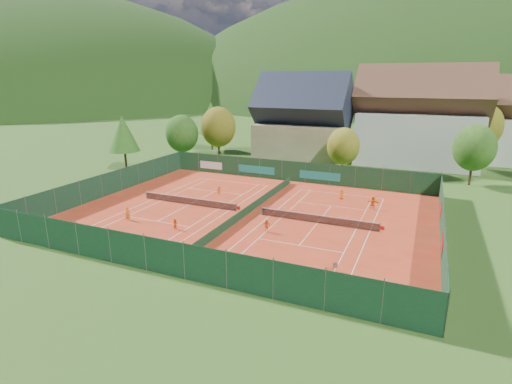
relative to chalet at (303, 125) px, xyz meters
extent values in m
plane|color=#2B5019|center=(3.00, -30.00, -6.64)|extent=(600.00, 600.00, 0.00)
cube|color=#B0321A|center=(3.00, -30.00, -6.62)|extent=(40.00, 32.00, 0.01)
cube|color=white|center=(-5.00, -18.12, -6.61)|extent=(10.97, 0.06, 0.00)
cube|color=white|center=(-5.00, -41.88, -6.61)|extent=(10.97, 0.06, 0.00)
cube|color=white|center=(-10.48, -30.00, -6.61)|extent=(0.06, 23.77, 0.00)
cube|color=white|center=(0.49, -30.00, -6.61)|extent=(0.06, 23.77, 0.00)
cube|color=white|center=(-9.12, -30.00, -6.61)|extent=(0.06, 23.77, 0.00)
cube|color=white|center=(-0.88, -30.00, -6.61)|extent=(0.06, 23.77, 0.00)
cube|color=white|center=(-5.00, -23.60, -6.61)|extent=(8.23, 0.06, 0.00)
cube|color=white|center=(-5.00, -36.40, -6.61)|extent=(8.23, 0.06, 0.00)
cube|color=white|center=(-5.00, -30.00, -6.61)|extent=(0.06, 12.80, 0.00)
cube|color=white|center=(11.00, -18.12, -6.61)|extent=(10.97, 0.06, 0.00)
cube|color=white|center=(11.00, -41.88, -6.61)|extent=(10.97, 0.06, 0.00)
cube|color=white|center=(5.51, -30.00, -6.61)|extent=(0.06, 23.77, 0.00)
cube|color=white|center=(16.48, -30.00, -6.61)|extent=(0.06, 23.77, 0.00)
cube|color=white|center=(6.88, -30.00, -6.61)|extent=(0.06, 23.77, 0.00)
cube|color=white|center=(15.12, -30.00, -6.61)|extent=(0.06, 23.77, 0.00)
cube|color=white|center=(11.00, -23.60, -6.61)|extent=(8.23, 0.06, 0.00)
cube|color=white|center=(11.00, -36.40, -6.61)|extent=(8.23, 0.06, 0.00)
cube|color=white|center=(11.00, -30.00, -6.61)|extent=(0.06, 12.80, 0.00)
cylinder|color=#59595B|center=(-11.40, -30.00, -6.11)|extent=(0.10, 0.10, 1.02)
cylinder|color=#59595B|center=(1.40, -30.00, -6.11)|extent=(0.10, 0.10, 1.02)
cube|color=black|center=(-5.00, -30.00, -6.16)|extent=(12.80, 0.02, 0.86)
cube|color=white|center=(-5.00, -30.00, -5.73)|extent=(12.80, 0.04, 0.06)
cube|color=red|center=(1.65, -30.00, -6.17)|extent=(0.40, 0.04, 0.40)
cylinder|color=#59595B|center=(4.60, -30.00, -6.11)|extent=(0.10, 0.10, 1.02)
cylinder|color=#59595B|center=(17.40, -30.00, -6.11)|extent=(0.10, 0.10, 1.02)
cube|color=black|center=(11.00, -30.00, -6.16)|extent=(12.80, 0.02, 0.86)
cube|color=white|center=(11.00, -30.00, -5.73)|extent=(12.80, 0.04, 0.06)
cube|color=red|center=(17.65, -30.00, -6.17)|extent=(0.40, 0.04, 0.40)
cube|color=#15391F|center=(3.00, -30.00, -6.12)|extent=(0.03, 28.80, 1.00)
cube|color=#163D21|center=(3.00, -14.00, -5.12)|extent=(40.00, 0.04, 3.00)
cube|color=teal|center=(-3.00, -14.06, -5.42)|extent=(6.00, 0.03, 1.20)
cube|color=teal|center=(7.00, -14.06, -5.42)|extent=(6.00, 0.03, 1.20)
cube|color=silver|center=(-11.00, -14.06, -5.42)|extent=(4.00, 0.03, 1.20)
cube|color=#12331E|center=(3.00, -46.00, -5.12)|extent=(40.00, 0.04, 3.00)
cube|color=#143922|center=(-17.00, -30.00, -5.12)|extent=(0.04, 32.00, 3.00)
cube|color=#153B23|center=(23.00, -30.00, -5.12)|extent=(0.04, 32.00, 3.00)
cube|color=#B21414|center=(22.94, -34.00, -5.42)|extent=(0.03, 3.00, 1.20)
cube|color=#B21414|center=(22.94, -24.00, -5.42)|extent=(0.03, 3.00, 1.20)
cube|color=tan|center=(0.00, 0.00, -3.12)|extent=(15.00, 12.00, 7.00)
cube|color=#1E2333|center=(0.00, 0.00, 3.38)|extent=(16.20, 12.00, 12.00)
cube|color=silver|center=(19.00, 6.00, -2.12)|extent=(20.00, 11.00, 9.00)
cube|color=brown|center=(19.00, 6.00, 5.13)|extent=(21.60, 11.00, 11.00)
cube|color=silver|center=(33.00, 14.00, -2.62)|extent=(16.00, 10.00, 8.00)
cube|color=brown|center=(33.00, 14.00, 3.88)|extent=(17.28, 10.00, 10.00)
cylinder|color=#492E1A|center=(-19.00, -10.00, -5.22)|extent=(0.36, 0.36, 2.80)
ellipsoid|color=#245217|center=(-19.00, -10.00, -1.22)|extent=(5.72, 5.72, 6.58)
cylinder|color=#482E19|center=(-15.00, -4.00, -5.05)|extent=(0.36, 0.36, 3.15)
ellipsoid|color=olive|center=(-15.00, -4.00, -0.55)|extent=(6.44, 6.44, 7.40)
cylinder|color=#442F18|center=(-21.00, 4.00, -4.87)|extent=(0.36, 0.36, 3.50)
cone|color=#28611B|center=(-21.00, 4.00, 0.13)|extent=(5.60, 5.60, 6.50)
cylinder|color=#453118|center=(9.00, -8.00, -5.40)|extent=(0.36, 0.36, 2.45)
ellipsoid|color=olive|center=(9.00, -8.00, -1.90)|extent=(5.01, 5.01, 5.76)
cylinder|color=#412817|center=(27.00, -6.00, -5.22)|extent=(0.36, 0.36, 2.80)
ellipsoid|color=#2B5719|center=(27.00, -6.00, -1.22)|extent=(5.72, 5.72, 6.58)
cylinder|color=#4D371B|center=(-25.00, -18.00, -5.05)|extent=(0.36, 0.36, 3.15)
cone|color=#295B1A|center=(-25.00, -18.00, -0.55)|extent=(5.04, 5.04, 5.85)
cylinder|color=#402E17|center=(29.00, 10.00, -4.87)|extent=(0.36, 0.36, 3.50)
ellipsoid|color=olive|center=(29.00, 10.00, 0.13)|extent=(7.15, 7.15, 8.22)
ellipsoid|color=black|center=(13.00, 270.00, -48.97)|extent=(440.00, 440.00, 242.00)
ellipsoid|color=black|center=(-217.00, 130.00, -42.32)|extent=(340.00, 340.00, 204.00)
cylinder|color=slate|center=(15.02, -40.31, -6.22)|extent=(0.02, 0.02, 0.80)
cylinder|color=slate|center=(15.32, -40.31, -6.22)|extent=(0.02, 0.02, 0.80)
cylinder|color=slate|center=(15.02, -40.01, -6.22)|extent=(0.02, 0.02, 0.80)
cylinder|color=slate|center=(15.32, -40.01, -6.22)|extent=(0.02, 0.02, 0.80)
cube|color=slate|center=(15.17, -40.16, -6.07)|extent=(0.34, 0.34, 0.30)
ellipsoid|color=#CCD833|center=(15.17, -40.16, -6.04)|extent=(0.28, 0.28, 0.16)
sphere|color=#CCD833|center=(-4.83, -36.13, -6.59)|extent=(0.07, 0.07, 0.07)
sphere|color=#CCD833|center=(9.77, -37.12, -6.59)|extent=(0.07, 0.07, 0.07)
sphere|color=#CCD833|center=(3.04, -24.00, -6.59)|extent=(0.07, 0.07, 0.07)
sphere|color=#CCD833|center=(-0.07, -20.80, -6.59)|extent=(0.07, 0.07, 0.07)
imported|color=#D15712|center=(-8.12, -37.30, -5.89)|extent=(0.64, 0.61, 1.48)
imported|color=orange|center=(-1.78, -37.66, -6.04)|extent=(0.59, 0.46, 1.18)
imported|color=orange|center=(-3.48, -25.16, -5.95)|extent=(0.95, 0.66, 1.34)
imported|color=orange|center=(7.00, -34.56, -5.95)|extent=(0.85, 0.53, 1.34)
imported|color=orange|center=(11.54, -20.26, -5.98)|extent=(0.70, 0.52, 1.30)
imported|color=orange|center=(15.74, -22.85, -5.84)|extent=(1.48, 0.53, 1.58)
camera|label=1|loc=(20.86, -69.24, 8.40)|focal=28.00mm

